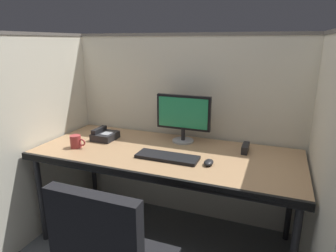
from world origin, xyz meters
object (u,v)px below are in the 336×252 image
desk (165,159)px  coffee_mug (76,142)px  monitor_center (183,115)px  desk_phone (104,135)px  keyboard_main (167,157)px  computer_mouse (209,162)px  red_stapler (245,148)px

desk → coffee_mug: 0.68m
desk → monitor_center: monitor_center is taller
coffee_mug → desk_phone: bearing=69.5°
monitor_center → desk_phone: size_ratio=2.26×
keyboard_main → computer_mouse: bearing=-1.0°
desk → desk_phone: desk_phone is taller
desk_phone → monitor_center: bearing=15.6°
monitor_center → red_stapler: bearing=-5.5°
computer_mouse → desk_phone: size_ratio=0.51×
keyboard_main → red_stapler: red_stapler is taller
computer_mouse → keyboard_main: bearing=179.0°
keyboard_main → desk: bearing=119.7°
desk → coffee_mug: size_ratio=15.08×
keyboard_main → red_stapler: (0.48, 0.32, 0.02)m
computer_mouse → red_stapler: size_ratio=0.64×
desk → coffee_mug: coffee_mug is taller
monitor_center → computer_mouse: 0.52m
monitor_center → keyboard_main: monitor_center is taller
computer_mouse → red_stapler: (0.19, 0.32, 0.01)m
computer_mouse → coffee_mug: 1.00m
keyboard_main → computer_mouse: computer_mouse is taller
computer_mouse → coffee_mug: (-1.00, -0.04, 0.03)m
desk → red_stapler: 0.59m
monitor_center → keyboard_main: size_ratio=1.00×
desk → desk_phone: size_ratio=10.00×
desk → keyboard_main: (0.06, -0.10, 0.06)m
monitor_center → red_stapler: (0.49, -0.05, -0.19)m
keyboard_main → coffee_mug: (-0.72, -0.05, 0.04)m
coffee_mug → red_stapler: size_ratio=0.84×
coffee_mug → desk_phone: (0.09, 0.24, -0.01)m
computer_mouse → desk_phone: bearing=167.6°
computer_mouse → coffee_mug: size_ratio=0.76×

